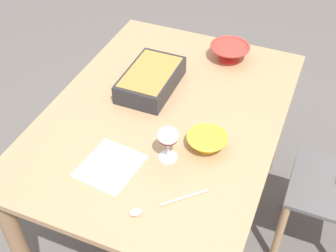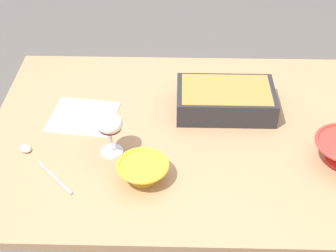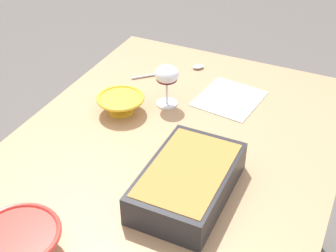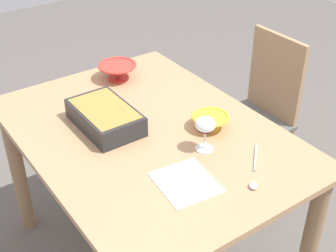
{
  "view_description": "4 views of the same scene",
  "coord_description": "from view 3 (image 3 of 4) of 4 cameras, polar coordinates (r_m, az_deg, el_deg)",
  "views": [
    {
      "loc": [
        -1.27,
        -0.54,
        1.97
      ],
      "look_at": [
        -0.12,
        -0.07,
        0.82
      ],
      "focal_mm": 46.63,
      "sensor_mm": 36.0,
      "label": 1
    },
    {
      "loc": [
        -0.03,
        -1.29,
        1.81
      ],
      "look_at": [
        -0.06,
        -0.07,
        0.85
      ],
      "focal_mm": 53.16,
      "sensor_mm": 36.0,
      "label": 2
    },
    {
      "loc": [
        0.99,
        0.46,
        1.65
      ],
      "look_at": [
        -0.08,
        -0.03,
        0.81
      ],
      "focal_mm": 50.88,
      "sensor_mm": 36.0,
      "label": 3
    },
    {
      "loc": [
        -1.38,
        0.87,
        1.85
      ],
      "look_at": [
        -0.08,
        -0.05,
        0.82
      ],
      "focal_mm": 50.44,
      "sensor_mm": 36.0,
      "label": 4
    }
  ],
  "objects": [
    {
      "name": "small_bowl",
      "position": [
        1.14,
        -17.27,
        -13.24
      ],
      "size": [
        0.19,
        0.19,
        0.08
      ],
      "color": "red",
      "rests_on": "dining_table"
    },
    {
      "name": "mixing_bowl",
      "position": [
        1.56,
        -5.68,
        2.76
      ],
      "size": [
        0.16,
        0.16,
        0.06
      ],
      "color": "yellow",
      "rests_on": "dining_table"
    },
    {
      "name": "dining_table",
      "position": [
        1.48,
        -0.07,
        -7.2
      ],
      "size": [
        1.31,
        0.95,
        0.77
      ],
      "color": "tan",
      "rests_on": "ground_plane"
    },
    {
      "name": "serving_spoon",
      "position": [
        1.8,
        1.68,
        6.78
      ],
      "size": [
        0.21,
        0.22,
        0.01
      ],
      "color": "silver",
      "rests_on": "dining_table"
    },
    {
      "name": "wine_glass",
      "position": [
        1.55,
        -0.15,
        5.88
      ],
      "size": [
        0.08,
        0.08,
        0.15
      ],
      "color": "white",
      "rests_on": "dining_table"
    },
    {
      "name": "napkin",
      "position": [
        1.65,
        7.37,
        3.28
      ],
      "size": [
        0.24,
        0.22,
        0.0
      ],
      "primitive_type": "cube",
      "rotation": [
        0.0,
        0.0,
        -0.12
      ],
      "color": "#B2CCB7",
      "rests_on": "dining_table"
    },
    {
      "name": "casserole_dish",
      "position": [
        1.23,
        2.39,
        -6.53
      ],
      "size": [
        0.34,
        0.21,
        0.09
      ],
      "color": "#262628",
      "rests_on": "dining_table"
    }
  ]
}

